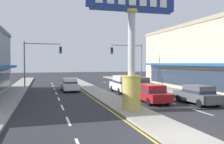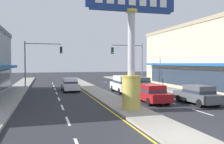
# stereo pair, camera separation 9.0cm
# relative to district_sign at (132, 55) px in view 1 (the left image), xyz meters

# --- Properties ---
(ground_plane) EXTENTS (160.00, 160.00, 0.00)m
(ground_plane) POSITION_rel_district_sign_xyz_m (0.00, -6.46, -3.90)
(ground_plane) COLOR #28282D
(median_strip) EXTENTS (2.34, 52.00, 0.14)m
(median_strip) POSITION_rel_district_sign_xyz_m (0.00, 11.54, -3.83)
(median_strip) COLOR gray
(median_strip) RESTS_ON ground
(sidewalk_left) EXTENTS (2.38, 60.00, 0.18)m
(sidewalk_left) POSITION_rel_district_sign_xyz_m (-8.96, 9.54, -3.81)
(sidewalk_left) COLOR gray
(sidewalk_left) RESTS_ON ground
(sidewalk_right) EXTENTS (2.38, 60.00, 0.18)m
(sidewalk_right) POSITION_rel_district_sign_xyz_m (8.96, 9.54, -3.81)
(sidewalk_right) COLOR gray
(sidewalk_right) RESTS_ON ground
(lane_markings) EXTENTS (9.08, 52.00, 0.01)m
(lane_markings) POSITION_rel_district_sign_xyz_m (0.00, 10.19, -3.89)
(lane_markings) COLOR silver
(lane_markings) RESTS_ON ground
(district_sign) EXTENTS (6.32, 1.33, 8.07)m
(district_sign) POSITION_rel_district_sign_xyz_m (0.00, 0.00, 0.00)
(district_sign) COLOR gold
(district_sign) RESTS_ON median_strip
(storefront_right) EXTENTS (8.77, 24.66, 8.21)m
(storefront_right) POSITION_rel_district_sign_xyz_m (14.73, 9.61, 0.21)
(storefront_right) COLOR beige
(storefront_right) RESTS_ON ground
(traffic_light_left_side) EXTENTS (4.86, 0.46, 6.20)m
(traffic_light_left_side) POSITION_rel_district_sign_xyz_m (-6.41, 17.69, 0.35)
(traffic_light_left_side) COLOR slate
(traffic_light_left_side) RESTS_ON ground
(traffic_light_right_side) EXTENTS (4.86, 0.46, 6.20)m
(traffic_light_right_side) POSITION_rel_district_sign_xyz_m (6.41, 17.33, 0.35)
(traffic_light_right_side) COLOR slate
(traffic_light_right_side) RESTS_ON ground
(suv_near_right_lane) EXTENTS (1.98, 4.60, 1.90)m
(suv_near_right_lane) POSITION_rel_district_sign_xyz_m (2.82, 10.07, -2.91)
(suv_near_right_lane) COLOR silver
(suv_near_right_lane) RESTS_ON ground
(sedan_far_right_lane) EXTENTS (1.89, 4.32, 1.53)m
(sedan_far_right_lane) POSITION_rel_district_sign_xyz_m (2.82, 2.81, -3.11)
(sedan_far_right_lane) COLOR maroon
(sedan_far_right_lane) RESTS_ON ground
(sedan_near_left_lane) EXTENTS (1.99, 4.38, 1.53)m
(sedan_near_left_lane) POSITION_rel_district_sign_xyz_m (6.12, 1.15, -3.11)
(sedan_near_left_lane) COLOR #4C5156
(sedan_near_left_lane) RESTS_ON ground
(sedan_mid_left_lane) EXTENTS (2.00, 4.38, 1.53)m
(sedan_mid_left_lane) POSITION_rel_district_sign_xyz_m (6.12, 12.75, -3.11)
(sedan_mid_left_lane) COLOR #4C5156
(sedan_mid_left_lane) RESTS_ON ground
(sedan_far_left_oncoming) EXTENTS (1.88, 4.32, 1.53)m
(sedan_far_left_oncoming) POSITION_rel_district_sign_xyz_m (-2.82, 13.16, -3.11)
(sedan_far_left_oncoming) COLOR silver
(sedan_far_left_oncoming) RESTS_ON ground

